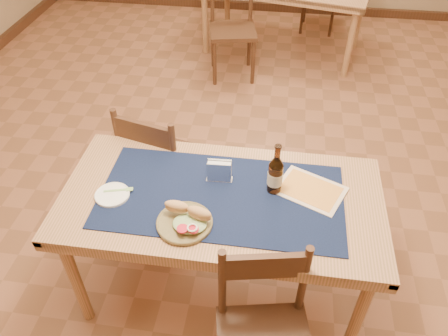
# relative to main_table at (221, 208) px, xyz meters

# --- Properties ---
(room) EXTENTS (6.04, 7.04, 2.84)m
(room) POSITION_rel_main_table_xyz_m (0.00, 0.80, 0.73)
(room) COLOR #935C40
(room) RESTS_ON ground
(main_table) EXTENTS (1.60, 0.80, 0.75)m
(main_table) POSITION_rel_main_table_xyz_m (0.00, 0.00, 0.00)
(main_table) COLOR #B57C55
(main_table) RESTS_ON ground
(placemat) EXTENTS (1.20, 0.60, 0.01)m
(placemat) POSITION_rel_main_table_xyz_m (0.00, 0.00, 0.09)
(placemat) COLOR #101B3D
(placemat) RESTS_ON main_table
(baseboard) EXTENTS (6.00, 7.00, 0.10)m
(baseboard) POSITION_rel_main_table_xyz_m (0.00, 0.80, -0.62)
(baseboard) COLOR #3F2416
(baseboard) RESTS_ON ground
(chair_main_far) EXTENTS (0.52, 0.52, 0.92)m
(chair_main_far) POSITION_rel_main_table_xyz_m (-0.46, 0.52, -0.19)
(chair_main_far) COLOR #3F2416
(chair_main_far) RESTS_ON ground
(chair_back_near) EXTENTS (0.52, 0.52, 0.95)m
(chair_back_near) POSITION_rel_main_table_xyz_m (-0.27, 2.57, -0.17)
(chair_back_near) COLOR #3F2416
(chair_back_near) RESTS_ON ground
(sandwich_plate) EXTENTS (0.26, 0.26, 0.10)m
(sandwich_plate) POSITION_rel_main_table_xyz_m (-0.13, -0.21, 0.12)
(sandwich_plate) COLOR brown
(sandwich_plate) RESTS_ON placemat
(side_plate) EXTENTS (0.17, 0.17, 0.01)m
(side_plate) POSITION_rel_main_table_xyz_m (-0.53, -0.08, 0.10)
(side_plate) COLOR white
(side_plate) RESTS_ON placemat
(fork) EXTENTS (0.14, 0.05, 0.00)m
(fork) POSITION_rel_main_table_xyz_m (-0.50, -0.05, 0.10)
(fork) COLOR #88BC67
(fork) RESTS_ON side_plate
(beer_bottle) EXTENTS (0.07, 0.07, 0.28)m
(beer_bottle) POSITION_rel_main_table_xyz_m (0.26, 0.08, 0.19)
(beer_bottle) COLOR #4D290D
(beer_bottle) RESTS_ON placemat
(napkin_holder) EXTENTS (0.13, 0.05, 0.12)m
(napkin_holder) POSITION_rel_main_table_xyz_m (-0.03, 0.12, 0.14)
(napkin_holder) COLOR silver
(napkin_holder) RESTS_ON placemat
(menu_card) EXTENTS (0.39, 0.35, 0.01)m
(menu_card) POSITION_rel_main_table_xyz_m (0.44, 0.10, 0.09)
(menu_card) COLOR beige
(menu_card) RESTS_ON placemat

